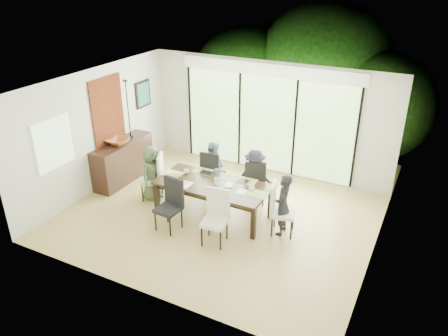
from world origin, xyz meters
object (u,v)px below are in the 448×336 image
at_px(table_top, 213,185).
at_px(chair_near_right, 214,218).
at_px(person_far_right, 255,177).
at_px(cup_c, 252,188).
at_px(vase, 216,180).
at_px(cup_b, 217,185).
at_px(person_right_end, 283,205).
at_px(chair_near_left, 168,206).
at_px(laptop, 174,176).
at_px(chair_left_end, 151,177).
at_px(chair_right_end, 284,209).
at_px(cup_a, 186,171).
at_px(bowl, 118,141).
at_px(person_left_end, 152,173).
at_px(chair_far_left, 213,171).
at_px(chair_far_right, 255,180).
at_px(sideboard, 123,161).
at_px(person_far_left, 213,167).

xyz_separation_m(table_top, chair_near_right, (0.50, -0.87, -0.16)).
xyz_separation_m(person_far_right, cup_c, (0.25, -0.73, 0.14)).
bearing_deg(vase, cup_b, -56.31).
distance_m(person_right_end, vase, 1.44).
height_order(chair_near_left, laptop, chair_near_left).
height_order(chair_left_end, chair_right_end, same).
xyz_separation_m(chair_near_right, vase, (-0.45, 0.92, 0.25)).
bearing_deg(laptop, cup_c, -16.49).
distance_m(person_right_end, cup_a, 2.19).
relative_size(vase, bowl, 0.22).
xyz_separation_m(chair_near_right, person_left_end, (-1.98, 0.87, 0.09)).
distance_m(table_top, chair_near_right, 1.02).
bearing_deg(chair_right_end, person_left_end, 77.03).
xyz_separation_m(chair_right_end, cup_b, (-1.35, -0.10, 0.23)).
xyz_separation_m(chair_near_left, person_left_end, (-0.98, 0.87, 0.09)).
relative_size(cup_b, cup_c, 0.81).
distance_m(chair_far_left, vase, 0.97).
height_order(chair_far_right, cup_c, chair_far_right).
height_order(table_top, person_left_end, person_left_end).
height_order(chair_left_end, vase, chair_left_end).
height_order(person_left_end, sideboard, person_left_end).
xyz_separation_m(sideboard, bowl, (0.00, -0.10, 0.54)).
bearing_deg(vase, chair_far_left, 122.01).
height_order(chair_near_right, vase, chair_near_right).
relative_size(chair_near_left, cup_b, 11.00).
xyz_separation_m(table_top, chair_near_left, (-0.50, -0.87, -0.16)).
relative_size(table_top, chair_near_right, 2.18).
bearing_deg(cup_a, sideboard, 171.85).
bearing_deg(cup_a, cup_c, -1.91).
xyz_separation_m(table_top, chair_far_right, (0.55, 0.85, -0.16)).
bearing_deg(table_top, cup_b, -33.69).
height_order(chair_far_right, cup_b, chair_far_right).
distance_m(chair_near_right, laptop, 1.57).
bearing_deg(chair_right_end, cup_a, 73.13).
bearing_deg(vase, chair_left_end, -178.15).
bearing_deg(sideboard, person_left_end, -20.59).
relative_size(chair_right_end, person_far_left, 0.85).
bearing_deg(sideboard, laptop, -16.59).
xyz_separation_m(table_top, person_far_left, (-0.45, 0.83, -0.07)).
relative_size(chair_far_left, cup_a, 8.87).
relative_size(table_top, person_far_left, 1.86).
height_order(person_left_end, vase, person_left_end).
distance_m(cup_a, cup_c, 1.50).
distance_m(cup_c, sideboard, 3.43).
relative_size(chair_left_end, cup_a, 8.87).
xyz_separation_m(person_left_end, person_far_right, (2.03, 0.83, 0.00)).
height_order(person_far_right, cup_b, person_far_right).
relative_size(table_top, chair_far_left, 2.18).
relative_size(chair_right_end, chair_near_left, 1.00).
bearing_deg(chair_right_end, laptop, 79.46).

